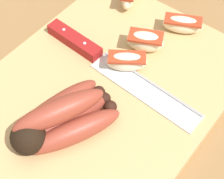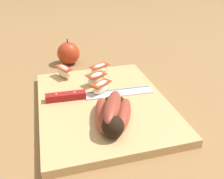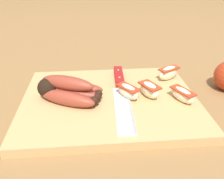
{
  "view_description": "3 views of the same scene",
  "coord_description": "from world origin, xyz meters",
  "px_view_note": "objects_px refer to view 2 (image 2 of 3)",
  "views": [
    {
      "loc": [
        0.25,
        0.22,
        0.46
      ],
      "look_at": [
        0.02,
        0.04,
        0.05
      ],
      "focal_mm": 59.79,
      "sensor_mm": 36.0,
      "label": 1
    },
    {
      "loc": [
        0.52,
        -0.11,
        0.35
      ],
      "look_at": [
        -0.02,
        0.04,
        0.04
      ],
      "focal_mm": 39.92,
      "sensor_mm": 36.0,
      "label": 2
    },
    {
      "loc": [
        0.04,
        0.49,
        0.3
      ],
      "look_at": [
        -0.01,
        0.01,
        0.04
      ],
      "focal_mm": 38.29,
      "sensor_mm": 36.0,
      "label": 3
    }
  ],
  "objects_px": {
    "apple_wedge_middle": "(101,87)",
    "apple_wedge_far": "(64,71)",
    "chefs_knife": "(85,95)",
    "whole_apple": "(68,53)",
    "apple_wedge_near": "(97,78)",
    "apple_wedge_extra": "(100,69)",
    "banana_bunch": "(113,114)"
  },
  "relations": [
    {
      "from": "apple_wedge_far",
      "to": "whole_apple",
      "type": "height_order",
      "value": "whole_apple"
    },
    {
      "from": "apple_wedge_middle",
      "to": "apple_wedge_extra",
      "type": "bearing_deg",
      "value": 169.11
    },
    {
      "from": "apple_wedge_near",
      "to": "apple_wedge_extra",
      "type": "relative_size",
      "value": 0.93
    },
    {
      "from": "apple_wedge_far",
      "to": "banana_bunch",
      "type": "bearing_deg",
      "value": 16.98
    },
    {
      "from": "apple_wedge_near",
      "to": "apple_wedge_far",
      "type": "height_order",
      "value": "apple_wedge_far"
    },
    {
      "from": "chefs_knife",
      "to": "apple_wedge_middle",
      "type": "bearing_deg",
      "value": 103.99
    },
    {
      "from": "apple_wedge_middle",
      "to": "whole_apple",
      "type": "distance_m",
      "value": 0.28
    },
    {
      "from": "apple_wedge_far",
      "to": "apple_wedge_extra",
      "type": "height_order",
      "value": "apple_wedge_far"
    },
    {
      "from": "apple_wedge_middle",
      "to": "apple_wedge_far",
      "type": "distance_m",
      "value": 0.15
    },
    {
      "from": "chefs_knife",
      "to": "apple_wedge_near",
      "type": "bearing_deg",
      "value": 143.69
    },
    {
      "from": "banana_bunch",
      "to": "whole_apple",
      "type": "height_order",
      "value": "whole_apple"
    },
    {
      "from": "chefs_knife",
      "to": "apple_wedge_far",
      "type": "height_order",
      "value": "apple_wedge_far"
    },
    {
      "from": "chefs_knife",
      "to": "apple_wedge_middle",
      "type": "distance_m",
      "value": 0.05
    },
    {
      "from": "banana_bunch",
      "to": "whole_apple",
      "type": "xyz_separation_m",
      "value": [
        -0.41,
        -0.05,
        -0.0
      ]
    },
    {
      "from": "apple_wedge_near",
      "to": "apple_wedge_middle",
      "type": "xyz_separation_m",
      "value": [
        0.05,
        0.0,
        -0.0
      ]
    },
    {
      "from": "apple_wedge_far",
      "to": "apple_wedge_near",
      "type": "bearing_deg",
      "value": 50.0
    },
    {
      "from": "apple_wedge_middle",
      "to": "apple_wedge_extra",
      "type": "height_order",
      "value": "apple_wedge_middle"
    },
    {
      "from": "chefs_knife",
      "to": "whole_apple",
      "type": "relative_size",
      "value": 3.12
    },
    {
      "from": "chefs_knife",
      "to": "apple_wedge_far",
      "type": "bearing_deg",
      "value": -163.46
    },
    {
      "from": "banana_bunch",
      "to": "whole_apple",
      "type": "bearing_deg",
      "value": -173.45
    },
    {
      "from": "chefs_knife",
      "to": "apple_wedge_extra",
      "type": "bearing_deg",
      "value": 151.99
    },
    {
      "from": "apple_wedge_near",
      "to": "apple_wedge_extra",
      "type": "height_order",
      "value": "apple_wedge_near"
    },
    {
      "from": "apple_wedge_middle",
      "to": "apple_wedge_far",
      "type": "bearing_deg",
      "value": -144.54
    },
    {
      "from": "whole_apple",
      "to": "apple_wedge_middle",
      "type": "bearing_deg",
      "value": 11.32
    },
    {
      "from": "chefs_knife",
      "to": "banana_bunch",
      "type": "bearing_deg",
      "value": 17.44
    },
    {
      "from": "apple_wedge_near",
      "to": "chefs_knife",
      "type": "bearing_deg",
      "value": -36.31
    },
    {
      "from": "apple_wedge_near",
      "to": "apple_wedge_extra",
      "type": "bearing_deg",
      "value": 160.59
    },
    {
      "from": "apple_wedge_middle",
      "to": "apple_wedge_near",
      "type": "bearing_deg",
      "value": -178.26
    },
    {
      "from": "banana_bunch",
      "to": "chefs_knife",
      "type": "bearing_deg",
      "value": -162.56
    },
    {
      "from": "apple_wedge_far",
      "to": "apple_wedge_middle",
      "type": "bearing_deg",
      "value": 35.46
    },
    {
      "from": "apple_wedge_near",
      "to": "whole_apple",
      "type": "height_order",
      "value": "whole_apple"
    },
    {
      "from": "apple_wedge_far",
      "to": "whole_apple",
      "type": "distance_m",
      "value": 0.15
    }
  ]
}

